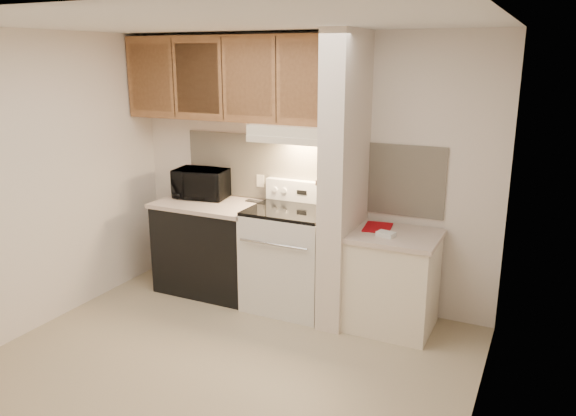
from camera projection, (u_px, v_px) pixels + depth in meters
The scene contains 50 objects.
floor at pixel (226, 363), 4.32m from camera, with size 3.60×3.60×0.00m, color tan.
ceiling at pixel (215, 22), 3.66m from camera, with size 3.60×3.60×0.00m, color white.
wall_back at pixel (306, 170), 5.29m from camera, with size 3.60×0.02×2.50m, color white.
wall_left at pixel (40, 183), 4.74m from camera, with size 0.02×3.00×2.50m, color white.
wall_right at pixel (486, 242), 3.24m from camera, with size 0.02×3.00×2.50m, color white.
backsplash at pixel (306, 171), 5.29m from camera, with size 2.60×0.02×0.63m, color beige.
range_body at pixel (291, 260), 5.20m from camera, with size 0.76×0.65×0.92m, color silver.
oven_window at pixel (275, 267), 4.91m from camera, with size 0.50×0.01×0.30m, color black.
oven_handle at pixel (273, 244), 4.82m from camera, with size 0.02×0.02×0.65m, color silver.
cooktop at pixel (291, 210), 5.08m from camera, with size 0.74×0.64×0.03m, color black.
range_backguard at pixel (304, 192), 5.29m from camera, with size 0.76×0.08×0.20m, color silver.
range_display at pixel (302, 192), 5.26m from camera, with size 0.10×0.01×0.04m, color black.
range_knob_left_outer at pixel (275, 190), 5.37m from camera, with size 0.05×0.05×0.02m, color silver.
range_knob_left_inner at pixel (284, 191), 5.33m from camera, with size 0.05×0.05×0.02m, color silver.
range_knob_right_inner at pixel (319, 195), 5.18m from camera, with size 0.05×0.05×0.02m, color silver.
range_knob_right_outer at pixel (329, 196), 5.14m from camera, with size 0.05×0.05×0.02m, color silver.
dishwasher_front at pixel (211, 248), 5.58m from camera, with size 1.00×0.63×0.87m, color black.
left_countertop at pixel (210, 204), 5.46m from camera, with size 1.04×0.67×0.04m, color beige.
spoon_rest at pixel (255, 201), 5.46m from camera, with size 0.20×0.06×0.01m, color black.
teal_jar at pixel (190, 190), 5.75m from camera, with size 0.09×0.09×0.10m, color #255E56.
outlet at pixel (260, 181), 5.51m from camera, with size 0.08×0.01×0.12m, color #F3E5C9.
microwave at pixel (202, 183), 5.62m from camera, with size 0.52×0.35×0.29m, color black.
partition_pillar at pixel (344, 182), 4.78m from camera, with size 0.22×0.70×2.50m, color beige.
pillar_trim at pixel (332, 175), 4.81m from camera, with size 0.01×0.70×0.04m, color #98643A.
knife_strip at pixel (329, 174), 4.77m from camera, with size 0.02×0.42×0.04m, color black.
knife_blade_a at pixel (320, 189), 4.66m from camera, with size 0.01×0.04×0.16m, color silver.
knife_handle_a at pixel (320, 171), 4.61m from camera, with size 0.02×0.02×0.10m, color black.
knife_blade_b at pixel (324, 188), 4.73m from camera, with size 0.01×0.04×0.18m, color silver.
knife_handle_b at pixel (324, 170), 4.68m from camera, with size 0.02×0.02×0.10m, color black.
knife_blade_c at pixel (328, 187), 4.81m from camera, with size 0.01×0.04×0.20m, color silver.
knife_handle_c at pixel (328, 168), 4.75m from camera, with size 0.02×0.02×0.10m, color black.
knife_blade_d at pixel (331, 183), 4.88m from camera, with size 0.01×0.04×0.16m, color silver.
knife_handle_d at pixel (332, 166), 4.83m from camera, with size 0.02×0.02×0.10m, color black.
knife_blade_e at pixel (335, 182), 4.95m from camera, with size 0.01×0.04×0.18m, color silver.
knife_handle_e at pixel (335, 165), 4.90m from camera, with size 0.02×0.02×0.10m, color black.
oven_mitt at pixel (337, 180), 4.99m from camera, with size 0.03×0.10×0.23m, color slate.
right_cab_base at pixel (392, 283), 4.81m from camera, with size 0.70×0.60×0.81m, color #F3E5C9.
right_countertop at pixel (395, 236), 4.69m from camera, with size 0.74×0.64×0.04m, color beige.
red_folder at pixel (378, 227), 4.85m from camera, with size 0.23×0.31×0.01m, color #9E080E.
white_box at pixel (386, 234), 4.62m from camera, with size 0.14×0.10×0.04m, color white.
range_hood at pixel (297, 133), 5.00m from camera, with size 0.78×0.44×0.15m, color #F3E5C9.
hood_lip at pixel (286, 141), 4.83m from camera, with size 0.78×0.04×0.06m, color #F3E5C9.
upper_cabinets at pixel (232, 78), 5.21m from camera, with size 2.18×0.33×0.77m, color #98643A.
cab_door_a at pixel (150, 78), 5.41m from camera, with size 0.46×0.01×0.63m, color #98643A.
cab_gap_a at pixel (173, 78), 5.30m from camera, with size 0.01×0.01×0.73m, color black.
cab_door_b at pixel (197, 79), 5.19m from camera, with size 0.46×0.01×0.63m, color #98643A.
cab_gap_b at pixel (222, 79), 5.07m from camera, with size 0.01×0.01×0.73m, color black.
cab_door_c at pixel (249, 80), 4.96m from camera, with size 0.46×0.01×0.63m, color #98643A.
cab_gap_c at pixel (276, 80), 4.84m from camera, with size 0.01×0.01×0.73m, color black.
cab_door_d at pixel (305, 81), 4.73m from camera, with size 0.46×0.01×0.63m, color #98643A.
Camera 1 is at (2.10, -3.27, 2.29)m, focal length 35.00 mm.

